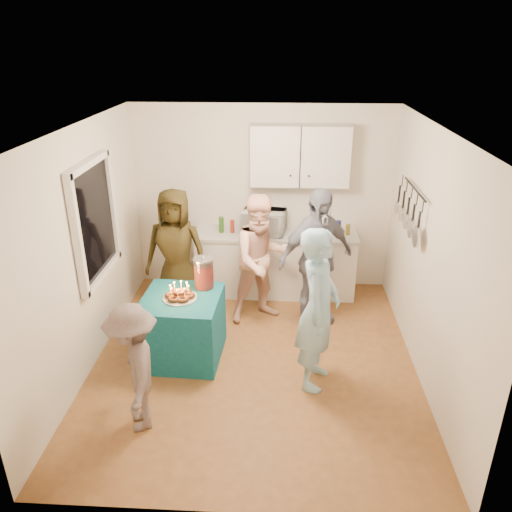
# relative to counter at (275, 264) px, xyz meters

# --- Properties ---
(floor) EXTENTS (4.00, 4.00, 0.00)m
(floor) POSITION_rel_counter_xyz_m (-0.20, -1.70, -0.43)
(floor) COLOR brown
(floor) RESTS_ON ground
(ceiling) EXTENTS (4.00, 4.00, 0.00)m
(ceiling) POSITION_rel_counter_xyz_m (-0.20, -1.70, 2.17)
(ceiling) COLOR white
(ceiling) RESTS_ON floor
(back_wall) EXTENTS (3.60, 3.60, 0.00)m
(back_wall) POSITION_rel_counter_xyz_m (-0.20, 0.30, 0.87)
(back_wall) COLOR silver
(back_wall) RESTS_ON floor
(left_wall) EXTENTS (4.00, 4.00, 0.00)m
(left_wall) POSITION_rel_counter_xyz_m (-2.00, -1.70, 0.87)
(left_wall) COLOR silver
(left_wall) RESTS_ON floor
(right_wall) EXTENTS (4.00, 4.00, 0.00)m
(right_wall) POSITION_rel_counter_xyz_m (1.60, -1.70, 0.87)
(right_wall) COLOR silver
(right_wall) RESTS_ON floor
(window_night) EXTENTS (0.04, 1.00, 1.20)m
(window_night) POSITION_rel_counter_xyz_m (-1.97, -1.40, 1.12)
(window_night) COLOR black
(window_night) RESTS_ON left_wall
(counter) EXTENTS (2.20, 0.58, 0.86)m
(counter) POSITION_rel_counter_xyz_m (0.00, 0.00, 0.00)
(counter) COLOR white
(counter) RESTS_ON floor
(countertop) EXTENTS (2.24, 0.62, 0.05)m
(countertop) POSITION_rel_counter_xyz_m (0.00, -0.00, 0.46)
(countertop) COLOR beige
(countertop) RESTS_ON counter
(upper_cabinet) EXTENTS (1.30, 0.30, 0.80)m
(upper_cabinet) POSITION_rel_counter_xyz_m (0.30, 0.15, 1.52)
(upper_cabinet) COLOR white
(upper_cabinet) RESTS_ON back_wall
(pot_rack) EXTENTS (0.12, 1.00, 0.60)m
(pot_rack) POSITION_rel_counter_xyz_m (1.52, -1.00, 1.17)
(pot_rack) COLOR black
(pot_rack) RESTS_ON right_wall
(microwave) EXTENTS (0.63, 0.47, 0.32)m
(microwave) POSITION_rel_counter_xyz_m (-0.17, 0.00, 0.64)
(microwave) COLOR white
(microwave) RESTS_ON countertop
(party_table) EXTENTS (0.89, 0.89, 0.76)m
(party_table) POSITION_rel_counter_xyz_m (-1.01, -1.65, -0.05)
(party_table) COLOR #0F5867
(party_table) RESTS_ON floor
(donut_cake) EXTENTS (0.38, 0.38, 0.18)m
(donut_cake) POSITION_rel_counter_xyz_m (-1.02, -1.66, 0.42)
(donut_cake) COLOR #381C0C
(donut_cake) RESTS_ON party_table
(punch_jar) EXTENTS (0.22, 0.22, 0.34)m
(punch_jar) POSITION_rel_counter_xyz_m (-0.79, -1.38, 0.50)
(punch_jar) COLOR red
(punch_jar) RESTS_ON party_table
(man_birthday) EXTENTS (0.55, 0.72, 1.75)m
(man_birthday) POSITION_rel_counter_xyz_m (0.46, -2.03, 0.44)
(man_birthday) COLOR #9FD0E8
(man_birthday) RESTS_ON floor
(woman_back_left) EXTENTS (0.85, 0.59, 1.66)m
(woman_back_left) POSITION_rel_counter_xyz_m (-1.29, -0.53, 0.40)
(woman_back_left) COLOR #4E4016
(woman_back_left) RESTS_ON floor
(woman_back_center) EXTENTS (1.00, 0.91, 1.67)m
(woman_back_center) POSITION_rel_counter_xyz_m (-0.16, -0.74, 0.41)
(woman_back_center) COLOR #FF9D85
(woman_back_center) RESTS_ON floor
(woman_back_right) EXTENTS (1.12, 0.90, 1.78)m
(woman_back_right) POSITION_rel_counter_xyz_m (0.51, -0.78, 0.46)
(woman_back_right) COLOR black
(woman_back_right) RESTS_ON floor
(child_near_left) EXTENTS (0.71, 0.93, 1.27)m
(child_near_left) POSITION_rel_counter_xyz_m (-1.23, -2.77, 0.21)
(child_near_left) COLOR #5F4F4C
(child_near_left) RESTS_ON floor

